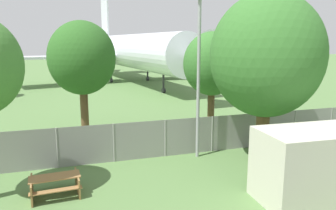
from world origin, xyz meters
name	(u,v)px	position (x,y,z in m)	size (l,w,h in m)	color
perimeter_fence	(165,138)	(0.00, 10.64, 0.94)	(56.07, 0.07, 1.87)	gray
airplane	(132,51)	(4.43, 41.09, 4.33)	(33.20, 42.10, 13.53)	white
portable_cabin	(317,165)	(3.87, 4.66, 1.31)	(4.33, 2.41, 2.62)	beige
picnic_bench_open_grass	(55,183)	(-5.15, 7.77, 0.48)	(1.90, 1.52, 0.76)	olive
tree_near_hangar	(212,64)	(4.12, 14.22, 4.28)	(3.57, 3.57, 6.28)	brown
tree_left_of_cabin	(82,59)	(-3.63, 14.54, 4.73)	(3.72, 3.72, 6.81)	brown
tree_far_right	(266,56)	(4.32, 8.82, 5.00)	(5.20, 5.20, 7.89)	brown
light_mast	(199,59)	(1.51, 10.13, 4.83)	(0.44, 0.44, 7.93)	#99999E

